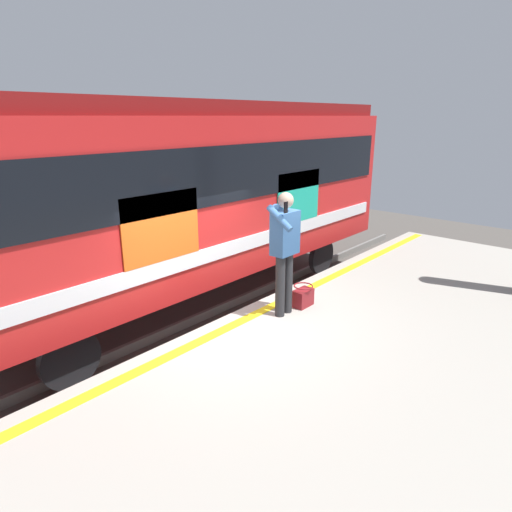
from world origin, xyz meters
TOP-DOWN VIEW (x-y plane):
  - ground_plane at (0.00, 0.00)m, footprint 24.71×24.71m
  - platform at (0.00, 2.06)m, footprint 12.96×4.12m
  - safety_line at (0.00, 0.30)m, footprint 12.70×0.16m
  - track_rail_near at (0.00, -1.52)m, footprint 16.84×0.08m
  - track_rail_far at (0.00, -2.95)m, footprint 16.84×0.08m
  - train_carriage at (-1.09, -2.23)m, footprint 9.28×2.99m
  - passenger at (-0.57, 0.58)m, footprint 0.57×0.55m
  - handbag at (-0.99, 0.64)m, footprint 0.33×0.30m

SIDE VIEW (x-z plane):
  - ground_plane at x=0.00m, z-range 0.00..0.00m
  - track_rail_near at x=0.00m, z-range 0.00..0.16m
  - track_rail_far at x=0.00m, z-range 0.00..0.16m
  - platform at x=0.00m, z-range 0.00..0.87m
  - safety_line at x=0.00m, z-range 0.87..0.88m
  - handbag at x=-0.99m, z-range 0.86..1.19m
  - passenger at x=-0.57m, z-range 1.04..2.84m
  - train_carriage at x=-1.09m, z-range 0.54..4.28m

